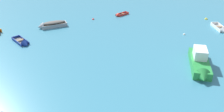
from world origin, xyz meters
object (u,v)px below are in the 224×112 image
Objects in this scene: mooring_buoy_trailing at (184,35)px; rowboat_deep_blue_far_right at (23,43)px; rowboat_white_back_row_center at (222,30)px; mooring_buoy_between_boats_left at (93,19)px; rowboat_red_cluster_outer at (119,15)px; rowboat_grey_midfield_right at (49,25)px; mooring_buoy_near_foreground at (206,19)px; motor_launch_green_outer_right at (200,64)px.

rowboat_deep_blue_far_right is at bearing 175.21° from mooring_buoy_trailing.
mooring_buoy_trailing is at bearing -4.79° from rowboat_deep_blue_far_right.
rowboat_white_back_row_center is at bearing 0.13° from mooring_buoy_trailing.
rowboat_red_cluster_outer is at bearing 9.87° from mooring_buoy_between_boats_left.
rowboat_grey_midfield_right is (-23.67, 6.86, 0.20)m from rowboat_white_back_row_center.
mooring_buoy_trailing is 0.87× the size of mooring_buoy_between_boats_left.
mooring_buoy_near_foreground is (24.23, -2.09, -0.39)m from rowboat_grey_midfield_right.
rowboat_deep_blue_far_right is 12.14m from mooring_buoy_between_boats_left.
rowboat_red_cluster_outer reaches higher than mooring_buoy_trailing.
rowboat_white_back_row_center is 24.64m from rowboat_grey_midfield_right.
motor_launch_green_outer_right is (18.37, -10.22, 0.45)m from rowboat_deep_blue_far_right.
rowboat_deep_blue_far_right is 21.19m from mooring_buoy_trailing.
rowboat_deep_blue_far_right is 10.68× the size of mooring_buoy_trailing.
mooring_buoy_trailing is at bearing -21.01° from rowboat_grey_midfield_right.
motor_launch_green_outer_right reaches higher than rowboat_grey_midfield_right.
motor_launch_green_outer_right is 19.20× the size of mooring_buoy_trailing.
rowboat_deep_blue_far_right is 9.24× the size of mooring_buoy_between_boats_left.
rowboat_white_back_row_center is (26.90, -1.76, 0.02)m from rowboat_deep_blue_far_right.
mooring_buoy_between_boats_left reaches higher than mooring_buoy_trailing.
rowboat_red_cluster_outer is 0.43× the size of motor_launch_green_outer_right.
rowboat_deep_blue_far_right reaches higher than rowboat_red_cluster_outer.
rowboat_white_back_row_center reaches higher than rowboat_red_cluster_outer.
mooring_buoy_trailing is 14.18m from mooring_buoy_between_boats_left.
motor_launch_green_outer_right is (3.93, -17.96, 0.48)m from rowboat_red_cluster_outer.
rowboat_red_cluster_outer is 18.39m from motor_launch_green_outer_right.
rowboat_white_back_row_center is (8.53, 8.46, -0.43)m from motor_launch_green_outer_right.
rowboat_deep_blue_far_right is at bearing -122.34° from rowboat_grey_midfield_right.
rowboat_deep_blue_far_right is 1.30× the size of rowboat_red_cluster_outer.
rowboat_white_back_row_center is 9.68× the size of mooring_buoy_between_boats_left.
rowboat_white_back_row_center is at bearing -96.68° from mooring_buoy_near_foreground.
rowboat_grey_midfield_right is at bearing 175.07° from mooring_buoy_near_foreground.
rowboat_deep_blue_far_right is at bearing 176.26° from rowboat_white_back_row_center.
rowboat_grey_midfield_right reaches higher than mooring_buoy_near_foreground.
rowboat_grey_midfield_right is (3.23, 5.10, 0.23)m from rowboat_deep_blue_far_right.
rowboat_red_cluster_outer is 13.85m from mooring_buoy_near_foreground.
rowboat_white_back_row_center reaches higher than mooring_buoy_between_boats_left.
rowboat_red_cluster_outer is 6.08× the size of mooring_buoy_near_foreground.
rowboat_grey_midfield_right is at bearing -164.48° from mooring_buoy_between_boats_left.
rowboat_grey_midfield_right is 24.32m from mooring_buoy_near_foreground.
mooring_buoy_trailing is at bearing 71.98° from motor_launch_green_outer_right.
mooring_buoy_between_boats_left is (-11.17, 8.74, 0.00)m from mooring_buoy_trailing.
mooring_buoy_trailing is at bearing -54.96° from rowboat_red_cluster_outer.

